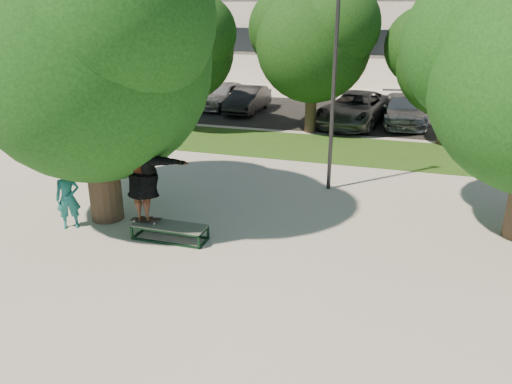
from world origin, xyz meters
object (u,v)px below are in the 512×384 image
(grind_box, at_px, (170,232))
(car_grey, at_px, (355,109))
(car_silver_b, at_px, (402,110))
(car_silver_a, at_px, (224,95))
(car_dark, at_px, (248,99))
(bystander, at_px, (68,198))
(tree_left, at_px, (88,45))
(lamppost, at_px, (334,85))

(grind_box, xyz_separation_m, car_grey, (2.74, 13.68, 0.57))
(grind_box, height_order, car_silver_b, car_silver_b)
(car_silver_a, relative_size, car_dark, 1.03)
(car_silver_a, relative_size, car_silver_b, 0.89)
(bystander, xyz_separation_m, car_silver_b, (7.58, 14.57, -0.13))
(tree_left, relative_size, car_dark, 1.78)
(lamppost, bearing_deg, car_silver_a, 124.54)
(car_grey, bearing_deg, lamppost, -78.12)
(grind_box, bearing_deg, car_silver_a, 106.10)
(tree_left, distance_m, grind_box, 4.84)
(car_silver_a, distance_m, car_grey, 7.54)
(lamppost, xyz_separation_m, car_dark, (-6.00, 10.36, -2.49))
(lamppost, height_order, car_dark, lamppost)
(car_grey, relative_size, car_silver_b, 1.18)
(grind_box, xyz_separation_m, car_silver_a, (-4.53, 15.68, 0.51))
(bystander, xyz_separation_m, car_silver_a, (-1.81, 15.78, -0.10))
(car_silver_a, height_order, car_silver_b, car_silver_a)
(grind_box, relative_size, car_grey, 0.33)
(tree_left, xyz_separation_m, car_silver_a, (-2.29, 14.93, -3.72))
(car_dark, height_order, car_grey, car_grey)
(grind_box, bearing_deg, bystander, -177.73)
(tree_left, distance_m, car_grey, 14.33)
(car_silver_a, height_order, car_dark, car_silver_a)
(grind_box, height_order, bystander, bystander)
(grind_box, height_order, car_dark, car_dark)
(tree_left, bearing_deg, car_grey, 68.96)
(grind_box, distance_m, car_grey, 13.96)
(bystander, bearing_deg, car_silver_b, 29.54)
(bystander, height_order, car_grey, bystander)
(grind_box, relative_size, bystander, 1.12)
(grind_box, bearing_deg, car_dark, 101.08)
(car_silver_b, bearing_deg, car_grey, -167.70)
(car_dark, height_order, car_silver_b, car_silver_b)
(car_silver_a, bearing_deg, car_dark, -13.23)
(car_silver_b, bearing_deg, bystander, -125.51)
(grind_box, xyz_separation_m, car_silver_b, (4.86, 14.46, 0.48))
(car_silver_a, bearing_deg, car_silver_b, 2.06)
(lamppost, relative_size, grind_box, 3.39)
(tree_left, xyz_separation_m, car_silver_b, (7.10, 13.71, -3.75))
(car_dark, relative_size, car_silver_b, 0.86)
(car_silver_a, relative_size, car_grey, 0.75)
(car_dark, xyz_separation_m, car_grey, (5.68, -1.34, 0.10))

